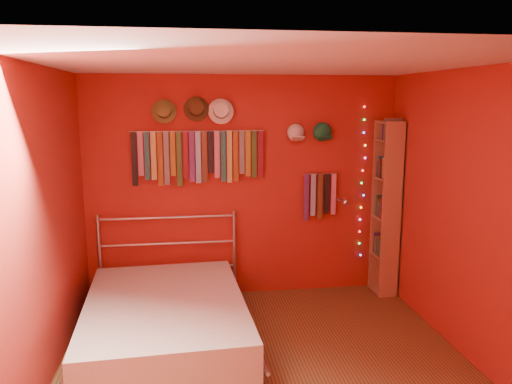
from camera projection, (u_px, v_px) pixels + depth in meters
name	position (u px, v px, depth m)	size (l,w,h in m)	color
ground	(268.00, 371.00, 4.16)	(3.50, 3.50, 0.00)	#50391B
back_wall	(243.00, 188.00, 5.64)	(3.50, 0.02, 2.50)	maroon
right_wall	(475.00, 218.00, 4.18)	(0.02, 3.50, 2.50)	maroon
left_wall	(36.00, 234.00, 3.70)	(0.02, 3.50, 2.50)	maroon
ceiling	(270.00, 63.00, 3.71)	(3.50, 3.50, 0.02)	white
tie_rack	(198.00, 155.00, 5.44)	(1.45, 0.03, 0.60)	#B1B1B6
small_tie_rack	(320.00, 194.00, 5.71)	(0.40, 0.03, 0.55)	#B1B1B6
fedora_olive	(164.00, 111.00, 5.27)	(0.26, 0.14, 0.26)	brown
fedora_brown	(196.00, 108.00, 5.32)	(0.27, 0.15, 0.27)	#453218
fedora_white	(221.00, 111.00, 5.36)	(0.28, 0.15, 0.27)	white
cap_white	(296.00, 133.00, 5.56)	(0.19, 0.24, 0.19)	white
cap_green	(322.00, 132.00, 5.60)	(0.20, 0.24, 0.20)	#176A3D
fairy_lights	(362.00, 183.00, 5.79)	(0.06, 0.02, 1.77)	#FF3333
reading_lamp	(344.00, 202.00, 5.59)	(0.07, 0.30, 0.09)	#B1B1B6
bookshelf	(390.00, 207.00, 5.70)	(0.25, 0.34, 2.00)	#AC6F4E
bed	(166.00, 320.00, 4.59)	(1.61, 2.11, 1.01)	#B1B1B6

